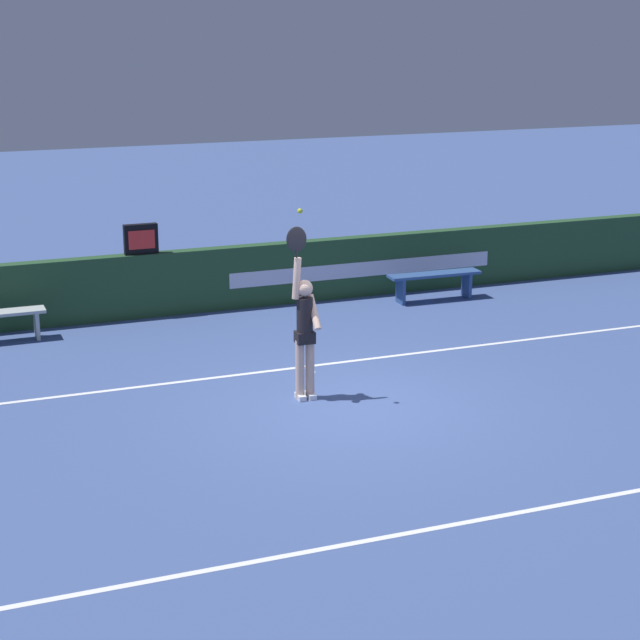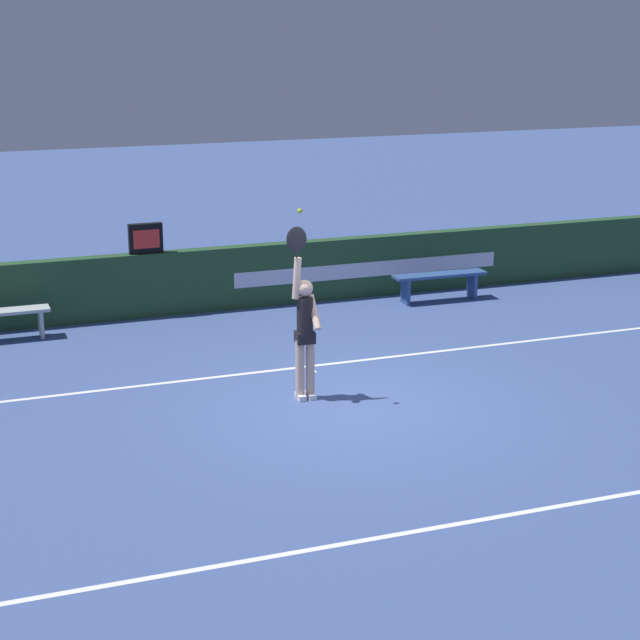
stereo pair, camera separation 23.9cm
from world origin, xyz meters
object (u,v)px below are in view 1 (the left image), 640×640
tennis_player (305,329)px  courtside_bench_near (434,279)px  tennis_ball (300,211)px  courtside_bench_far (6,319)px  speed_display (141,239)px

tennis_player → courtside_bench_near: size_ratio=1.37×
tennis_ball → courtside_bench_near: bearing=45.5°
courtside_bench_near → courtside_bench_far: courtside_bench_near is taller
courtside_bench_near → courtside_bench_far: (-7.54, 0.18, -0.03)m
tennis_ball → courtside_bench_far: size_ratio=0.06×
tennis_player → courtside_bench_near: tennis_player is taller
tennis_player → courtside_bench_near: 5.72m
speed_display → tennis_player: size_ratio=0.24×
courtside_bench_far → tennis_player: bearing=-50.0°
tennis_ball → courtside_bench_near: 6.31m
speed_display → courtside_bench_near: bearing=-9.0°
courtside_bench_near → speed_display: bearing=171.0°
speed_display → courtside_bench_far: bearing=-164.6°
courtside_bench_far → tennis_ball: bearing=-52.2°
speed_display → courtside_bench_far: (-2.36, -0.65, -1.00)m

